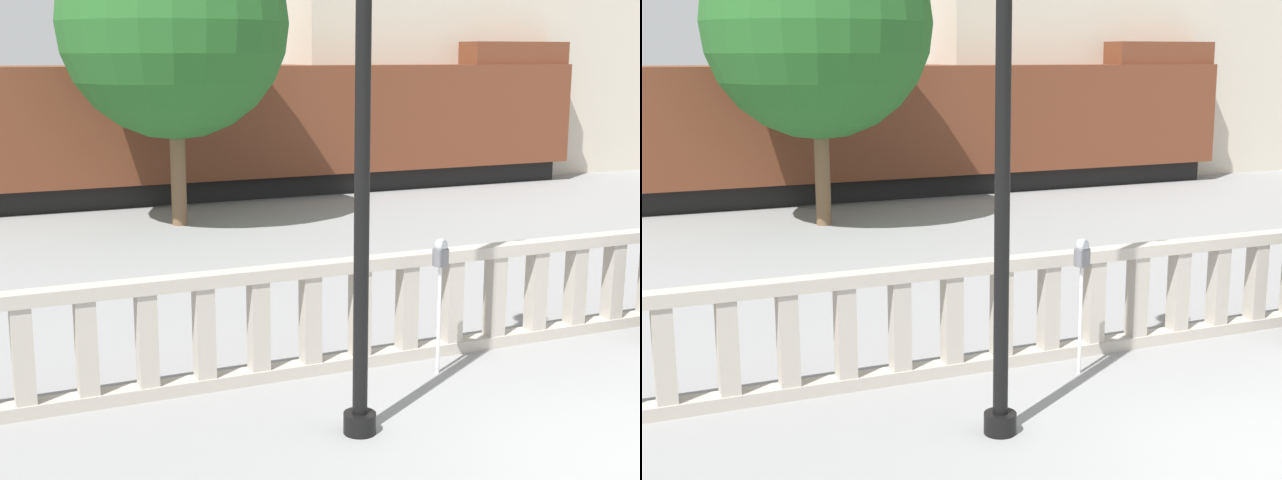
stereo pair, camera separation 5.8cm
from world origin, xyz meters
TOP-DOWN VIEW (x-y plane):
  - balustrade at (0.00, 3.27)m, footprint 13.32×0.24m
  - parking_meter at (-0.51, 2.71)m, footprint 0.18×0.18m
  - train_near at (-1.16, 16.19)m, footprint 24.51×2.99m
  - tree_left at (-0.87, 12.50)m, footprint 4.65×4.65m

SIDE VIEW (x-z plane):
  - balustrade at x=0.00m, z-range 0.00..1.26m
  - parking_meter at x=-0.51m, z-range 0.48..2.02m
  - train_near at x=-1.16m, z-range -0.21..3.62m
  - tree_left at x=-0.87m, z-range 0.89..7.32m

